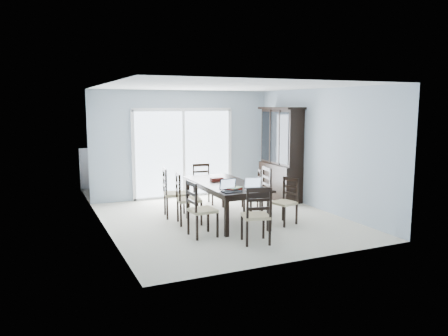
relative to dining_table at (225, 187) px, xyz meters
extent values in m
plane|color=beige|center=(0.00, 0.00, -0.67)|extent=(5.00, 5.00, 0.00)
plane|color=white|center=(0.00, 0.00, 1.93)|extent=(5.00, 5.00, 0.00)
cube|color=#9DAEBC|center=(0.00, 2.50, 0.63)|extent=(4.50, 0.02, 2.60)
cube|color=#9DAEBC|center=(-2.25, 0.00, 0.63)|extent=(0.02, 5.00, 2.60)
cube|color=#9DAEBC|center=(2.25, 0.00, 0.63)|extent=(0.02, 5.00, 2.60)
cube|color=gray|center=(0.00, 3.50, -0.72)|extent=(4.50, 2.00, 0.10)
cube|color=#99999E|center=(0.00, 4.50, -0.12)|extent=(4.50, 0.06, 1.10)
cube|color=black|center=(0.00, 0.00, 0.06)|extent=(1.00, 2.20, 0.04)
cube|color=black|center=(0.00, 0.00, 0.00)|extent=(0.88, 2.08, 0.10)
cube|color=black|center=(-0.42, -1.00, -0.33)|extent=(0.07, 0.07, 0.69)
cube|color=black|center=(0.42, -1.00, -0.33)|extent=(0.07, 0.07, 0.69)
cube|color=black|center=(-0.42, 1.00, -0.33)|extent=(0.07, 0.07, 0.69)
cube|color=black|center=(0.42, 1.00, -0.33)|extent=(0.07, 0.07, 0.69)
cube|color=black|center=(2.01, 1.25, -0.25)|extent=(0.45, 1.30, 0.85)
cube|color=black|center=(2.04, 1.25, 0.83)|extent=(0.38, 1.30, 1.30)
cube|color=black|center=(2.01, 1.25, 1.50)|extent=(0.50, 1.38, 0.05)
cube|color=black|center=(1.84, 0.83, 0.83)|extent=(0.02, 0.36, 1.18)
cube|color=black|center=(1.84, 1.25, 0.83)|extent=(0.02, 0.36, 1.18)
cube|color=black|center=(1.84, 1.67, 0.83)|extent=(0.02, 0.36, 1.18)
cube|color=silver|center=(0.00, 2.48, 0.38)|extent=(2.40, 0.02, 2.10)
cube|color=white|center=(0.00, 2.46, 1.47)|extent=(2.52, 0.05, 0.08)
cube|color=white|center=(0.00, 2.46, 0.38)|extent=(0.06, 0.05, 2.10)
cube|color=white|center=(0.00, 2.46, -0.65)|extent=(2.52, 0.05, 0.05)
cube|color=black|center=(-0.98, -0.61, -0.46)|extent=(0.04, 0.04, 0.43)
cube|color=black|center=(-0.96, -0.99, -0.46)|extent=(0.04, 0.04, 0.43)
cube|color=black|center=(-0.60, -0.59, -0.46)|extent=(0.04, 0.04, 0.43)
cube|color=black|center=(-0.58, -0.97, -0.46)|extent=(0.04, 0.04, 0.43)
cube|color=#C5BA83|center=(-0.78, -0.79, -0.22)|extent=(0.44, 0.44, 0.05)
cube|color=black|center=(-0.88, 0.28, -0.45)|extent=(0.04, 0.04, 0.44)
cube|color=black|center=(-0.94, -0.10, -0.45)|extent=(0.04, 0.04, 0.44)
cube|color=black|center=(-0.50, 0.22, -0.45)|extent=(0.04, 0.04, 0.44)
cube|color=black|center=(-0.56, -0.16, -0.45)|extent=(0.04, 0.04, 0.44)
cube|color=#C5BA83|center=(-0.72, 0.06, -0.21)|extent=(0.49, 0.49, 0.05)
cube|color=black|center=(-0.96, 0.89, -0.45)|extent=(0.04, 0.04, 0.45)
cube|color=black|center=(-1.02, 0.50, -0.45)|extent=(0.04, 0.04, 0.45)
cube|color=black|center=(-0.57, 0.83, -0.45)|extent=(0.04, 0.04, 0.45)
cube|color=black|center=(-0.64, 0.44, -0.45)|extent=(0.04, 0.04, 0.45)
cube|color=#C5BA83|center=(-0.80, 0.66, -0.20)|extent=(0.50, 0.50, 0.05)
cube|color=black|center=(1.12, -0.82, -0.48)|extent=(0.04, 0.04, 0.39)
cube|color=black|center=(1.03, -0.49, -0.48)|extent=(0.04, 0.04, 0.39)
cube|color=black|center=(0.79, -0.92, -0.48)|extent=(0.04, 0.04, 0.39)
cube|color=black|center=(0.70, -0.59, -0.48)|extent=(0.04, 0.04, 0.39)
cube|color=#C5BA83|center=(0.91, -0.71, -0.26)|extent=(0.47, 0.47, 0.05)
cube|color=black|center=(0.87, -0.23, -0.45)|extent=(0.04, 0.04, 0.45)
cube|color=black|center=(0.92, 0.16, -0.45)|extent=(0.04, 0.04, 0.45)
cube|color=black|center=(0.47, -0.18, -0.45)|extent=(0.04, 0.04, 0.45)
cube|color=black|center=(0.52, 0.21, -0.45)|extent=(0.04, 0.04, 0.45)
cube|color=#C5BA83|center=(0.70, -0.01, -0.20)|extent=(0.49, 0.49, 0.05)
cube|color=black|center=(1.01, 0.41, -0.48)|extent=(0.04, 0.04, 0.39)
cube|color=black|center=(1.12, 0.73, -0.48)|extent=(0.04, 0.04, 0.39)
cube|color=black|center=(0.69, 0.53, -0.48)|extent=(0.04, 0.04, 0.39)
cube|color=black|center=(0.80, 0.85, -0.48)|extent=(0.04, 0.04, 0.39)
cube|color=#C5BA83|center=(0.90, 0.63, -0.26)|extent=(0.49, 0.49, 0.05)
cube|color=black|center=(-0.35, -1.63, -0.46)|extent=(0.04, 0.04, 0.43)
cube|color=black|center=(0.02, -1.72, -0.46)|extent=(0.04, 0.04, 0.43)
cube|color=black|center=(-0.26, -1.26, -0.46)|extent=(0.04, 0.04, 0.43)
cube|color=black|center=(0.11, -1.35, -0.46)|extent=(0.04, 0.04, 0.43)
cube|color=#C5BA83|center=(-0.12, -1.49, -0.22)|extent=(0.50, 0.50, 0.05)
cube|color=black|center=(0.32, 1.63, -0.47)|extent=(0.04, 0.04, 0.40)
cube|color=black|center=(-0.03, 1.69, -0.47)|extent=(0.04, 0.04, 0.40)
cube|color=black|center=(0.27, 1.28, -0.47)|extent=(0.04, 0.04, 0.40)
cube|color=black|center=(-0.09, 1.33, -0.47)|extent=(0.04, 0.04, 0.40)
cube|color=#C5BA83|center=(0.12, 1.48, -0.24)|extent=(0.45, 0.45, 0.05)
cube|color=black|center=(-0.27, -0.87, 0.09)|extent=(0.33, 0.24, 0.02)
cube|color=silver|center=(-0.27, -0.87, 0.20)|extent=(0.28, 0.05, 0.17)
cube|color=silver|center=(0.16, -0.93, 0.09)|extent=(0.36, 0.29, 0.02)
cube|color=silver|center=(0.16, -0.93, 0.20)|extent=(0.29, 0.10, 0.17)
cube|color=maroon|center=(-0.15, -0.70, 0.09)|extent=(0.32, 0.28, 0.03)
cube|color=gold|center=(-0.14, -0.70, 0.12)|extent=(0.36, 0.33, 0.01)
cube|color=black|center=(0.16, -1.00, 0.08)|extent=(0.10, 0.06, 0.01)
cube|color=#531110|center=(-0.06, 0.26, 0.11)|extent=(0.26, 0.13, 0.06)
cube|color=maroon|center=(-0.51, 3.40, -0.26)|extent=(1.69, 1.52, 0.82)
cube|color=gray|center=(-0.51, 3.40, 0.18)|extent=(1.74, 1.56, 0.05)
camera|label=1|loc=(-3.43, -7.63, 1.58)|focal=35.00mm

